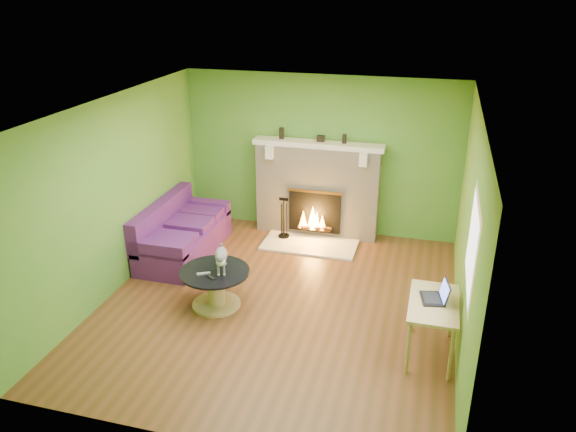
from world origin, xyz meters
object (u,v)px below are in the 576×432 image
(coffee_table, at_px, (215,286))
(desk, at_px, (433,309))
(sofa, at_px, (181,234))
(cat, at_px, (221,258))

(coffee_table, distance_m, desk, 2.76)
(coffee_table, xyz_separation_m, desk, (2.72, -0.33, 0.30))
(desk, bearing_deg, sofa, 157.18)
(desk, bearing_deg, coffee_table, 173.18)
(sofa, height_order, desk, sofa)
(sofa, relative_size, cat, 3.34)
(desk, bearing_deg, cat, 171.91)
(sofa, bearing_deg, coffee_table, -49.64)
(coffee_table, height_order, cat, cat)
(sofa, distance_m, coffee_table, 1.68)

